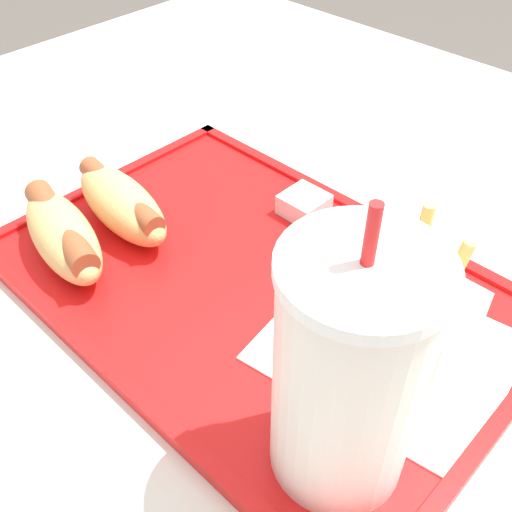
# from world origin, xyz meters

# --- Properties ---
(dining_table) EXTENTS (1.22, 1.10, 0.75)m
(dining_table) POSITION_xyz_m (0.00, 0.00, 0.38)
(dining_table) COLOR beige
(dining_table) RESTS_ON ground_plane
(food_tray) EXTENTS (0.45, 0.30, 0.01)m
(food_tray) POSITION_xyz_m (-0.01, 0.02, 0.76)
(food_tray) COLOR red
(food_tray) RESTS_ON dining_table
(paper_napkin) EXTENTS (0.20, 0.18, 0.00)m
(paper_napkin) POSITION_xyz_m (-0.13, -0.00, 0.77)
(paper_napkin) COLOR white
(paper_napkin) RESTS_ON food_tray
(soda_cup) EXTENTS (0.09, 0.09, 0.21)m
(soda_cup) POSITION_xyz_m (-0.16, 0.10, 0.85)
(soda_cup) COLOR silver
(soda_cup) RESTS_ON food_tray
(hot_dog_far) EXTENTS (0.14, 0.08, 0.05)m
(hot_dog_far) POSITION_xyz_m (0.14, 0.11, 0.79)
(hot_dog_far) COLOR tan
(hot_dog_far) RESTS_ON food_tray
(hot_dog_near) EXTENTS (0.14, 0.07, 0.05)m
(hot_dog_near) POSITION_xyz_m (0.14, 0.05, 0.79)
(hot_dog_near) COLOR tan
(hot_dog_near) RESTS_ON food_tray
(fries_carton) EXTENTS (0.08, 0.07, 0.12)m
(fries_carton) POSITION_xyz_m (-0.14, -0.00, 0.80)
(fries_carton) COLOR silver
(fries_carton) RESTS_ON food_tray
(sauce_cup_mayo) EXTENTS (0.04, 0.04, 0.02)m
(sauce_cup_mayo) POSITION_xyz_m (0.03, -0.09, 0.78)
(sauce_cup_mayo) COLOR silver
(sauce_cup_mayo) RESTS_ON food_tray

